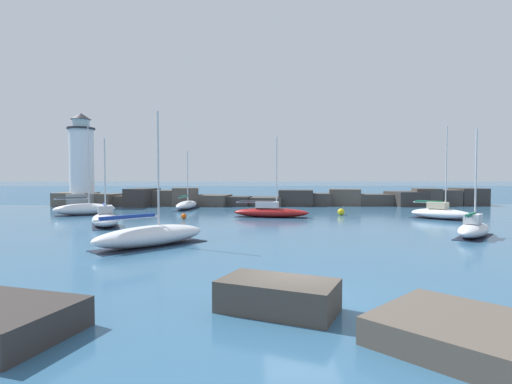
{
  "coord_description": "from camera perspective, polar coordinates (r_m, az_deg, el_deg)",
  "views": [
    {
      "loc": [
        -1.79,
        -13.53,
        4.23
      ],
      "look_at": [
        -1.1,
        26.86,
        2.64
      ],
      "focal_mm": 28.0,
      "sensor_mm": 36.0,
      "label": 1
    }
  ],
  "objects": [
    {
      "name": "mooring_buoy_orange_near",
      "position": [
        44.41,
        12.06,
        -2.79
      ],
      "size": [
        0.74,
        0.74,
        0.94
      ],
      "color": "yellow",
      "rests_on": "ground"
    },
    {
      "name": "sailboat_moored_5",
      "position": [
        47.44,
        -23.3,
        -2.24
      ],
      "size": [
        6.53,
        4.51,
        9.65
      ],
      "color": "white",
      "rests_on": "ground"
    },
    {
      "name": "sailboat_moored_0",
      "position": [
        43.55,
        24.85,
        -2.71
      ],
      "size": [
        5.75,
        5.76,
        9.13
      ],
      "color": "white",
      "rests_on": "ground"
    },
    {
      "name": "sailboat_moored_2",
      "position": [
        31.72,
        28.64,
        -4.59
      ],
      "size": [
        4.72,
        5.15,
        7.56
      ],
      "color": "silver",
      "rests_on": "ground"
    },
    {
      "name": "open_sea_beyond",
      "position": [
        117.69,
        -0.11,
        0.19
      ],
      "size": [
        400.0,
        116.0,
        0.01
      ],
      "color": "#235175",
      "rests_on": "ground"
    },
    {
      "name": "foreground_rocks",
      "position": [
        11.42,
        -1.8,
        -17.25
      ],
      "size": [
        16.38,
        6.75,
        0.98
      ],
      "color": "#383330",
      "rests_on": "ground"
    },
    {
      "name": "sailboat_moored_3",
      "position": [
        25.15,
        -14.8,
        -6.04
      ],
      "size": [
        6.77,
        6.65,
        8.22
      ],
      "color": "white",
      "rests_on": "ground"
    },
    {
      "name": "sailboat_moored_1",
      "position": [
        41.25,
        2.08,
        -2.82
      ],
      "size": [
        7.98,
        3.43,
        8.26
      ],
      "color": "maroon",
      "rests_on": "ground"
    },
    {
      "name": "breakwater_jetty",
      "position": [
        57.88,
        3.58,
        -0.92
      ],
      "size": [
        61.92,
        7.04,
        2.58
      ],
      "color": "brown",
      "rests_on": "ground"
    },
    {
      "name": "sailboat_moored_4",
      "position": [
        36.16,
        -20.73,
        -3.58
      ],
      "size": [
        4.02,
        5.9,
        7.37
      ],
      "color": "white",
      "rests_on": "ground"
    },
    {
      "name": "sailboat_moored_6",
      "position": [
        52.18,
        -9.88,
        -1.82
      ],
      "size": [
        2.67,
        7.5,
        7.46
      ],
      "color": "white",
      "rests_on": "ground"
    },
    {
      "name": "lighthouse",
      "position": [
        61.57,
        -23.64,
        3.39
      ],
      "size": [
        4.41,
        4.41,
        13.13
      ],
      "color": "gray",
      "rests_on": "ground"
    },
    {
      "name": "mooring_buoy_far_side",
      "position": [
        40.21,
        -10.28,
        -3.42
      ],
      "size": [
        0.56,
        0.56,
        0.76
      ],
      "color": "#EA5914",
      "rests_on": "ground"
    },
    {
      "name": "ground_plane",
      "position": [
        14.29,
        6.47,
        -14.99
      ],
      "size": [
        600.0,
        600.0,
        0.0
      ],
      "primitive_type": "plane",
      "color": "#336084"
    }
  ]
}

